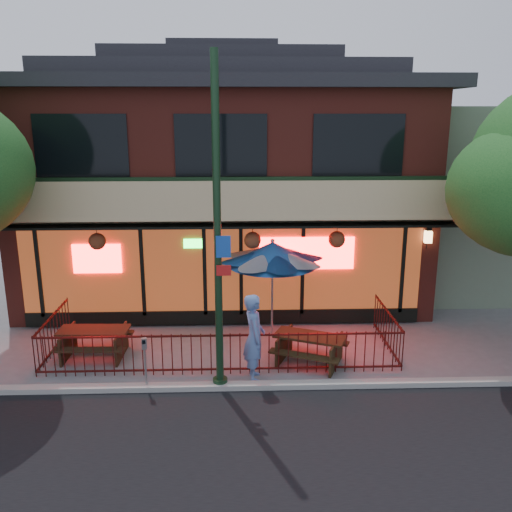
{
  "coord_description": "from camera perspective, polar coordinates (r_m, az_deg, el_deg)",
  "views": [
    {
      "loc": [
        0.4,
        -11.18,
        5.81
      ],
      "look_at": [
        0.87,
        2.0,
        2.33
      ],
      "focal_mm": 38.0,
      "sensor_mm": 36.0,
      "label": 1
    }
  ],
  "objects": [
    {
      "name": "neighbor_building",
      "position": [
        20.93,
        22.36,
        5.98
      ],
      "size": [
        6.0,
        7.0,
        6.0
      ],
      "primitive_type": "cube",
      "color": "slate",
      "rests_on": "ground"
    },
    {
      "name": "patio_umbrella",
      "position": [
        14.06,
        1.75,
        0.27
      ],
      "size": [
        2.34,
        2.34,
        2.68
      ],
      "color": "gray",
      "rests_on": "ground"
    },
    {
      "name": "street_light",
      "position": [
        11.11,
        -4.04,
        0.9
      ],
      "size": [
        0.43,
        0.32,
        7.0
      ],
      "color": "#16331C",
      "rests_on": "ground"
    },
    {
      "name": "parking_meter_near",
      "position": [
        11.97,
        -11.61,
        -10.18
      ],
      "size": [
        0.13,
        0.11,
        1.21
      ],
      "color": "#979A9F",
      "rests_on": "ground"
    },
    {
      "name": "restaurant_building",
      "position": [
        18.37,
        -3.33,
        9.51
      ],
      "size": [
        12.96,
        9.49,
        8.05
      ],
      "color": "maroon",
      "rests_on": "ground"
    },
    {
      "name": "patio_fence",
      "position": [
        12.78,
        -3.71,
        -9.13
      ],
      "size": [
        8.44,
        2.62,
        1.0
      ],
      "color": "#400F0D",
      "rests_on": "ground"
    },
    {
      "name": "ground",
      "position": [
        12.6,
        -3.73,
        -12.68
      ],
      "size": [
        80.0,
        80.0,
        0.0
      ],
      "primitive_type": "plane",
      "color": "gray",
      "rests_on": "ground"
    },
    {
      "name": "picnic_table_left",
      "position": [
        13.96,
        -16.66,
        -8.33
      ],
      "size": [
        1.72,
        1.34,
        0.72
      ],
      "color": "#322012",
      "rests_on": "ground"
    },
    {
      "name": "curb",
      "position": [
        12.13,
        -3.8,
        -13.52
      ],
      "size": [
        80.0,
        0.25,
        0.12
      ],
      "primitive_type": "cube",
      "color": "#999993",
      "rests_on": "ground"
    },
    {
      "name": "picnic_table_right",
      "position": [
        13.14,
        5.68,
        -9.28
      ],
      "size": [
        2.03,
        1.82,
        0.71
      ],
      "color": "#322411",
      "rests_on": "ground"
    },
    {
      "name": "pedestrian",
      "position": [
        12.13,
        -0.19,
        -8.56
      ],
      "size": [
        0.55,
        0.77,
        2.0
      ],
      "primitive_type": "imported",
      "rotation": [
        0.0,
        0.0,
        1.66
      ],
      "color": "#5C7AB8",
      "rests_on": "ground"
    }
  ]
}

